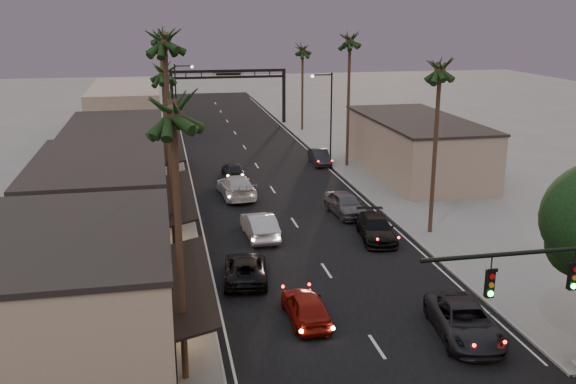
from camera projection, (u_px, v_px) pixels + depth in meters
name	position (u px, v px, depth m)	size (l,w,h in m)	color
ground	(267.00, 181.00, 57.26)	(200.00, 200.00, 0.00)	slate
road	(258.00, 168.00, 61.98)	(14.00, 120.00, 0.02)	black
sidewalk_left	(158.00, 156.00, 66.76)	(5.00, 92.00, 0.12)	slate
sidewalk_right	(334.00, 149.00, 70.37)	(5.00, 92.00, 0.12)	slate
storefront_near	(77.00, 297.00, 27.63)	(8.00, 12.00, 5.50)	tan
storefront_mid	(102.00, 204.00, 40.84)	(8.00, 14.00, 5.50)	gray
storefront_far	(116.00, 155.00, 56.00)	(8.00, 16.00, 5.00)	tan
storefront_dist	(127.00, 111.00, 77.56)	(8.00, 20.00, 6.00)	gray
building_right	(416.00, 147.00, 59.24)	(8.00, 18.00, 5.00)	gray
arch	(229.00, 83.00, 84.06)	(15.20, 0.40, 7.27)	black
streetlight_right	(328.00, 111.00, 61.85)	(2.13, 0.30, 9.00)	black
streetlight_left	(179.00, 98.00, 71.48)	(2.13, 0.30, 9.00)	black
palm_la	(172.00, 102.00, 23.27)	(3.20, 3.20, 13.20)	#38281C
palm_lb	(164.00, 35.00, 35.01)	(3.20, 3.20, 15.20)	#38281C
palm_lc	(163.00, 67.00, 49.01)	(3.20, 3.20, 12.20)	#38281C
palm_ld	(160.00, 33.00, 66.41)	(3.20, 3.20, 14.20)	#38281C
palm_ra	(440.00, 63.00, 40.69)	(3.20, 3.20, 13.20)	#38281C
palm_rb	(350.00, 36.00, 59.29)	(3.20, 3.20, 14.20)	#38281C
palm_rc	(303.00, 46.00, 78.69)	(3.20, 3.20, 12.20)	#38281C
palm_far	(161.00, 35.00, 88.42)	(3.20, 3.20, 13.20)	#38281C
oncoming_red	(306.00, 306.00, 31.20)	(1.81, 4.49, 1.53)	maroon
oncoming_pickup	(246.00, 268.00, 35.99)	(2.34, 5.08, 1.41)	black
oncoming_silver	(260.00, 225.00, 42.76)	(1.79, 5.12, 1.69)	#AEAFB4
oncoming_white	(236.00, 186.00, 52.13)	(2.51, 6.18, 1.79)	#B8B8B8
oncoming_dgrey	(233.00, 169.00, 58.60)	(1.59, 3.95, 1.35)	black
curbside_near	(464.00, 321.00, 29.71)	(2.60, 5.64, 1.57)	black
curbside_black	(376.00, 228.00, 42.44)	(2.13, 5.25, 1.52)	black
curbside_grey	(345.00, 204.00, 47.52)	(2.00, 4.97, 1.69)	#4C4B50
curbside_far	(320.00, 157.00, 63.30)	(1.56, 4.48, 1.48)	black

